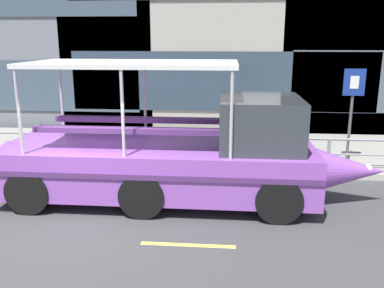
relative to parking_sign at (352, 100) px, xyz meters
name	(u,v)px	position (x,y,z in m)	size (l,w,h in m)	color
ground_plane	(84,216)	(-6.65, -4.08, -2.06)	(120.00, 120.00, 0.00)	#3D3D3F
sidewalk	(139,148)	(-6.65, 1.52, -1.97)	(32.00, 4.80, 0.18)	gray
curb_edge	(120,169)	(-6.65, -0.97, -1.97)	(32.00, 0.18, 0.18)	#B2ADA3
lane_centreline	(65,240)	(-6.65, -5.17, -2.06)	(25.80, 0.12, 0.01)	#DBD64C
curb_guardrail	(172,145)	(-5.16, -0.63, -1.29)	(12.57, 0.09, 0.89)	gray
parking_sign	(352,100)	(0.00, 0.00, 0.00)	(0.60, 0.12, 2.78)	#4C4F54
duck_tour_boat	(181,156)	(-4.65, -2.81, -1.00)	(9.07, 2.68, 3.27)	purple
pedestrian_near_bow	(285,122)	(-1.75, 0.91, -0.84)	(0.28, 0.48, 1.72)	black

